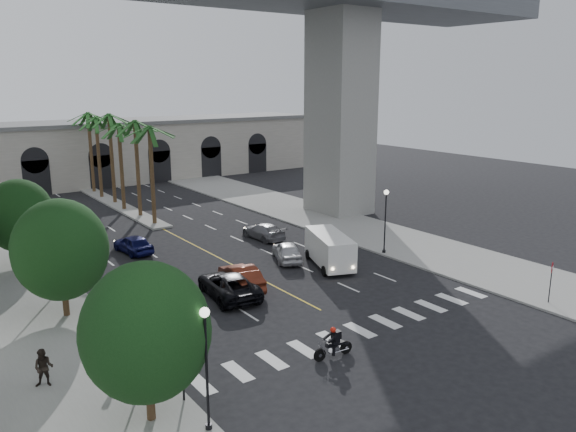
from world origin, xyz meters
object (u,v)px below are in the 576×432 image
object	(u,v)px
lamp_post_left_near	(206,359)
car_e	(133,244)
lamp_post_left_far	(63,239)
pedestrian_a	(124,346)
car_a	(287,251)
lamp_post_right	(385,216)
car_c	(228,285)
traffic_signal_near	(182,350)
car_b	(241,277)
car_d	(264,231)
cargo_van	(330,249)
do_not_enter_sign	(552,274)
pedestrian_b	(44,368)
motorcycle_rider	(334,343)
traffic_signal_far	(146,319)

from	to	relation	value
lamp_post_left_near	car_e	xyz separation A→B (m)	(6.35, 25.23, -2.46)
lamp_post_left_far	pedestrian_a	xyz separation A→B (m)	(-0.84, -13.84, -2.13)
car_e	lamp_post_left_near	bearing A→B (deg)	69.69
car_a	car_e	size ratio (longest dim) A/B	1.01
lamp_post_right	car_c	xyz separation A→B (m)	(-14.89, -0.71, -2.40)
pedestrian_a	traffic_signal_near	bearing A→B (deg)	-112.03
car_b	car_e	bearing A→B (deg)	-65.66
lamp_post_left_far	car_d	size ratio (longest dim) A/B	1.10
car_b	car_c	world-z (taller)	car_b
car_e	cargo_van	xyz separation A→B (m)	(10.89, -12.02, 0.64)
lamp_post_right	car_b	size ratio (longest dim) A/B	1.07
car_a	do_not_enter_sign	bearing A→B (deg)	139.61
pedestrian_b	car_a	bearing A→B (deg)	52.49
car_a	cargo_van	distance (m)	3.62
car_b	cargo_van	xyz separation A→B (m)	(7.87, 0.10, 0.58)
lamp_post_left_near	motorcycle_rider	world-z (taller)	lamp_post_left_near
traffic_signal_far	do_not_enter_sign	size ratio (longest dim) A/B	1.30
car_c	pedestrian_b	world-z (taller)	pedestrian_b
traffic_signal_far	pedestrian_b	distance (m)	4.93
car_e	pedestrian_a	xyz separation A→B (m)	(-7.19, -18.07, 0.34)
car_e	do_not_enter_sign	xyz separation A→B (m)	(17.28, -25.86, 1.28)
lamp_post_right	car_c	size ratio (longest dim) A/B	0.91
lamp_post_right	car_d	world-z (taller)	lamp_post_right
car_b	lamp_post_left_far	bearing A→B (deg)	-29.76
car_a	car_d	bearing A→B (deg)	-83.15
motorcycle_rider	do_not_enter_sign	distance (m)	15.73
lamp_post_left_far	do_not_enter_sign	xyz separation A→B (m)	(23.63, -21.63, -1.18)
car_b	lamp_post_left_near	bearing A→B (deg)	64.83
lamp_post_right	traffic_signal_near	world-z (taller)	lamp_post_right
lamp_post_left_far	pedestrian_b	distance (m)	14.64
lamp_post_right	car_c	world-z (taller)	lamp_post_right
traffic_signal_far	car_b	distance (m)	11.50
motorcycle_rider	pedestrian_b	bearing A→B (deg)	161.99
lamp_post_right	traffic_signal_far	xyz separation A→B (m)	(-22.70, -6.50, -0.71)
do_not_enter_sign	car_a	bearing A→B (deg)	93.29
lamp_post_right	pedestrian_b	size ratio (longest dim) A/B	2.96
traffic_signal_far	pedestrian_a	distance (m)	1.82
lamp_post_left_far	car_d	distance (m)	17.61
lamp_post_right	do_not_enter_sign	size ratio (longest dim) A/B	1.91
traffic_signal_near	do_not_enter_sign	world-z (taller)	traffic_signal_near
pedestrian_b	car_b	bearing A→B (deg)	51.01
lamp_post_left_near	car_a	xyz separation A→B (m)	(15.44, 16.29, -2.45)
car_e	pedestrian_a	size ratio (longest dim) A/B	2.36
car_d	do_not_enter_sign	bearing A→B (deg)	103.14
lamp_post_left_near	lamp_post_right	distance (m)	26.25
car_b	car_d	bearing A→B (deg)	-119.85
traffic_signal_near	car_b	xyz separation A→B (m)	(9.26, 10.61, -1.69)
car_a	pedestrian_a	world-z (taller)	pedestrian_a
car_c	traffic_signal_near	bearing A→B (deg)	59.15
car_a	car_c	distance (m)	8.53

